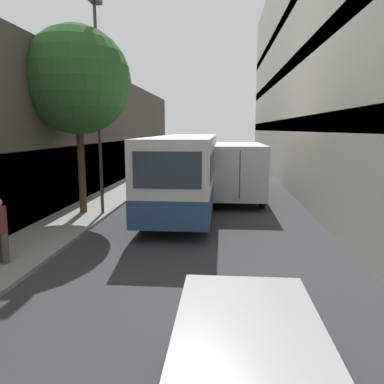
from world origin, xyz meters
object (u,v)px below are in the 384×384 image
at_px(panel_van, 180,160).
at_px(street_lamp, 97,70).
at_px(pedestrian, 0,229).
at_px(car_hatchback, 247,382).
at_px(box_truck, 237,168).
at_px(bus, 186,170).
at_px(street_tree_left, 77,81).

height_order(panel_van, street_lamp, street_lamp).
bearing_deg(pedestrian, car_hatchback, -40.13).
bearing_deg(street_lamp, car_hatchback, -64.54).
xyz_separation_m(box_truck, panel_van, (-3.90, 9.10, -0.36)).
bearing_deg(car_hatchback, panel_van, 98.27).
xyz_separation_m(bus, street_tree_left, (-3.98, -1.71, 3.57)).
height_order(panel_van, street_tree_left, street_tree_left).
bearing_deg(street_tree_left, box_truck, 33.96).
distance_m(box_truck, street_lamp, 8.08).
relative_size(box_truck, panel_van, 1.53).
xyz_separation_m(box_truck, street_tree_left, (-6.27, -4.22, 3.74)).
height_order(car_hatchback, street_lamp, street_lamp).
bearing_deg(bus, street_lamp, -149.84).
height_order(bus, street_lamp, street_lamp).
bearing_deg(panel_van, street_tree_left, -100.10).
distance_m(street_lamp, street_tree_left, 0.91).
bearing_deg(box_truck, street_tree_left, -146.04).
xyz_separation_m(pedestrian, street_lamp, (0.70, 5.75, 4.59)).
bearing_deg(panel_van, box_truck, -66.80).
bearing_deg(street_lamp, bus, 30.16).
height_order(box_truck, street_tree_left, street_tree_left).
bearing_deg(street_lamp, pedestrian, -96.94).
bearing_deg(panel_van, car_hatchback, -81.73).
xyz_separation_m(panel_van, street_tree_left, (-2.37, -13.32, 4.10)).
relative_size(car_hatchback, bus, 0.38).
bearing_deg(panel_van, bus, -82.10).
bearing_deg(bus, box_truck, 47.69).
distance_m(box_truck, panel_van, 9.91).
relative_size(car_hatchback, street_tree_left, 0.58).
bearing_deg(street_tree_left, bus, 23.23).
xyz_separation_m(panel_van, street_lamp, (-1.54, -13.45, 4.46)).
relative_size(car_hatchback, panel_van, 0.86).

